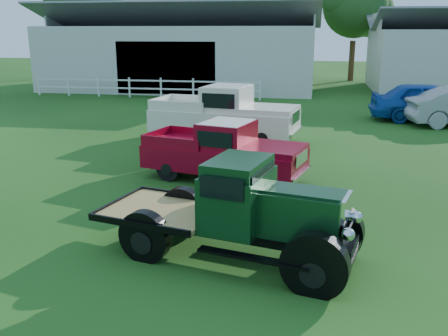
% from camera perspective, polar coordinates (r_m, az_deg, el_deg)
% --- Properties ---
extents(ground, '(120.00, 120.00, 0.00)m').
position_cam_1_polar(ground, '(10.16, -2.31, -7.45)').
color(ground, '#12340B').
extents(shed_left, '(18.80, 10.20, 5.60)m').
position_cam_1_polar(shed_left, '(36.30, -4.48, 13.60)').
color(shed_left, beige).
rests_on(shed_left, ground).
extents(fence_rail, '(14.20, 0.16, 1.20)m').
position_cam_1_polar(fence_rail, '(31.00, -9.00, 9.07)').
color(fence_rail, white).
rests_on(fence_rail, ground).
extents(tree_a, '(6.30, 6.30, 10.50)m').
position_cam_1_polar(tree_a, '(46.68, -16.04, 16.49)').
color(tree_a, '#245A25').
rests_on(tree_a, ground).
extents(tree_b, '(6.90, 6.90, 11.50)m').
position_cam_1_polar(tree_b, '(43.59, 2.20, 17.82)').
color(tree_b, '#245A25').
rests_on(tree_b, ground).
extents(tree_c, '(5.40, 5.40, 9.00)m').
position_cam_1_polar(tree_c, '(42.24, 14.65, 15.73)').
color(tree_c, '#245A25').
rests_on(tree_c, ground).
extents(vintage_flatbed, '(4.93, 2.84, 1.83)m').
position_cam_1_polar(vintage_flatbed, '(8.81, 1.05, -4.71)').
color(vintage_flatbed, '#0E3418').
rests_on(vintage_flatbed, ground).
extents(red_pickup, '(4.78, 2.80, 1.64)m').
position_cam_1_polar(red_pickup, '(13.47, -0.03, 2.01)').
color(red_pickup, maroon).
rests_on(red_pickup, ground).
extents(white_pickup, '(5.73, 2.99, 2.00)m').
position_cam_1_polar(white_pickup, '(18.24, 0.02, 6.15)').
color(white_pickup, silver).
rests_on(white_pickup, ground).
extents(misc_car_blue, '(5.16, 2.17, 1.74)m').
position_cam_1_polar(misc_car_blue, '(24.27, 22.44, 7.01)').
color(misc_car_blue, '#1244A1').
rests_on(misc_car_blue, ground).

